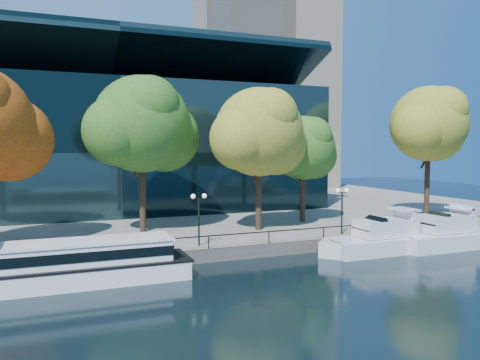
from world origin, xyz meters
name	(u,v)px	position (x,y,z in m)	size (l,w,h in m)	color
ground	(223,272)	(0.00, 0.00, 0.00)	(160.00, 160.00, 0.00)	black
promenade	(136,205)	(0.00, 36.38, 0.50)	(90.00, 67.08, 1.00)	slate
railing	(208,236)	(0.00, 3.25, 1.94)	(88.20, 0.08, 0.99)	black
convention_building	(109,148)	(-4.00, 31.79, 8.51)	(50.00, 24.57, 21.43)	black
office_tower	(263,22)	(28.00, 55.00, 33.02)	(22.50, 22.50, 65.90)	gray
tour_boat	(57,264)	(-10.61, 0.92, 1.39)	(17.17, 3.83, 3.26)	white
cruiser_near	(386,239)	(14.45, 0.90, 1.10)	(12.20, 3.14, 3.53)	silver
cruiser_far	(446,235)	(20.21, 0.23, 1.17)	(11.29, 3.13, 3.69)	silver
tree_2	(144,126)	(-3.11, 12.18, 10.43)	(10.77, 8.83, 13.93)	black
tree_3	(261,134)	(6.97, 9.26, 9.78)	(10.12, 8.30, 13.01)	black
tree_4	(305,149)	(13.13, 12.05, 8.36)	(8.15, 6.68, 10.77)	black
tree_5	(430,126)	(27.60, 10.08, 10.95)	(10.27, 8.42, 14.24)	black
lamp_1	(199,207)	(-0.36, 4.50, 3.98)	(1.26, 0.36, 4.03)	black
lamp_2	(342,200)	(12.61, 4.50, 3.98)	(1.26, 0.36, 4.03)	black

